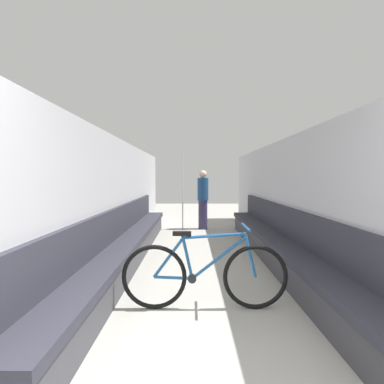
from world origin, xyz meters
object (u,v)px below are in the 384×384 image
object	(u,v)px
bench_seat_row_right	(280,246)
passenger_standing	(204,199)
grab_pole_near	(184,192)
bench_seat_row_left	(128,246)
bicycle	(206,275)

from	to	relation	value
bench_seat_row_right	passenger_standing	size ratio (longest dim) A/B	4.19
grab_pole_near	passenger_standing	distance (m)	0.59
bench_seat_row_right	grab_pole_near	xyz separation A→B (m)	(-1.68, 3.29, 0.71)
bench_seat_row_left	passenger_standing	xyz separation A→B (m)	(1.37, 3.35, 0.53)
bench_seat_row_left	grab_pole_near	world-z (taller)	grab_pole_near
bicycle	bench_seat_row_left	bearing A→B (deg)	111.82
passenger_standing	bench_seat_row_left	bearing A→B (deg)	-88.06
bench_seat_row_left	bench_seat_row_right	bearing A→B (deg)	0.00
bench_seat_row_right	grab_pole_near	bearing A→B (deg)	117.03
bicycle	grab_pole_near	bearing A→B (deg)	80.54
bench_seat_row_left	passenger_standing	size ratio (longest dim) A/B	4.19
grab_pole_near	passenger_standing	xyz separation A→B (m)	(0.56, 0.06, -0.18)
grab_pole_near	passenger_standing	bearing A→B (deg)	6.19
bench_seat_row_left	bicycle	distance (m)	2.07
bench_seat_row_left	passenger_standing	bearing A→B (deg)	67.69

